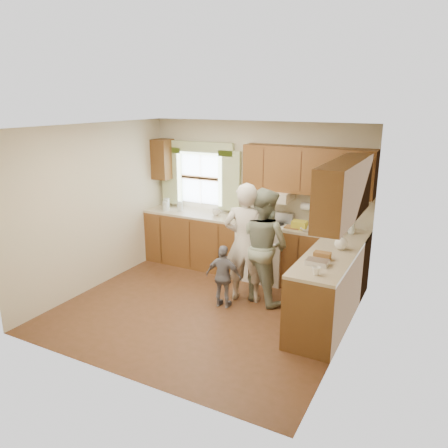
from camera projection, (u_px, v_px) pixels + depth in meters
The scene contains 6 objects.
room at pixel (203, 223), 5.77m from camera, with size 3.80×3.80×3.80m.
kitchen_fixtures at pixel (275, 237), 6.53m from camera, with size 3.80×2.25×2.15m.
stove at pixel (264, 250), 7.07m from camera, with size 0.76×0.67×1.07m.
woman_left at pixel (246, 243), 6.18m from camera, with size 0.63×0.42×1.74m, color beige.
woman_right at pixel (263, 245), 6.19m from camera, with size 0.81×0.63×1.66m, color #27412E.
child at pixel (224, 277), 6.07m from camera, with size 0.53×0.22×0.90m, color slate.
Camera 1 is at (2.81, -4.79, 2.84)m, focal length 35.00 mm.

